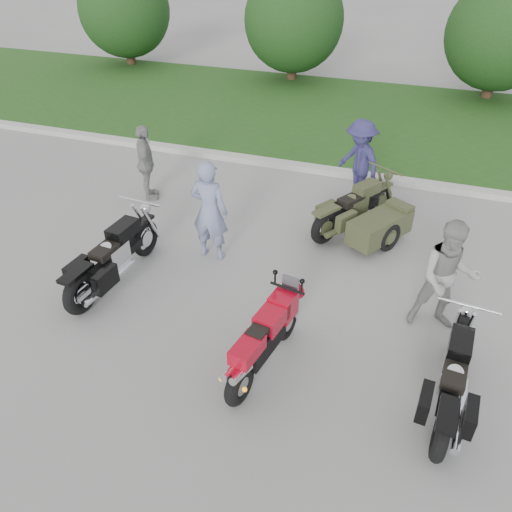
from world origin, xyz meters
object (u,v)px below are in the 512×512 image
(cruiser_sidecar, at_px, (368,220))
(person_back, at_px, (146,163))
(cruiser_right, at_px, (452,384))
(person_stripe, at_px, (210,211))
(sportbike_red, at_px, (264,340))
(person_denim, at_px, (359,162))
(cruiser_left, at_px, (111,260))
(person_grey, at_px, (447,277))

(cruiser_sidecar, height_order, person_back, person_back)
(cruiser_right, relative_size, person_stripe, 1.20)
(sportbike_red, xyz_separation_m, person_denim, (0.36, 5.55, 0.38))
(cruiser_sidecar, bearing_deg, person_denim, 138.56)
(cruiser_sidecar, bearing_deg, sportbike_red, -70.99)
(cruiser_left, bearing_deg, sportbike_red, -13.27)
(sportbike_red, relative_size, person_stripe, 1.02)
(cruiser_sidecar, bearing_deg, cruiser_left, -112.34)
(cruiser_right, bearing_deg, person_denim, 117.12)
(cruiser_left, relative_size, person_back, 1.49)
(person_grey, xyz_separation_m, person_back, (-6.43, 2.32, -0.08))
(sportbike_red, height_order, person_back, person_back)
(cruiser_left, bearing_deg, cruiser_sidecar, 41.66)
(sportbike_red, xyz_separation_m, cruiser_sidecar, (0.85, 3.98, -0.12))
(cruiser_sidecar, relative_size, person_back, 1.32)
(cruiser_sidecar, bearing_deg, person_grey, -25.26)
(cruiser_left, xyz_separation_m, person_stripe, (1.28, 1.38, 0.47))
(cruiser_right, height_order, person_stripe, person_stripe)
(cruiser_sidecar, bearing_deg, person_stripe, -118.69)
(person_grey, distance_m, person_back, 6.84)
(cruiser_left, distance_m, person_denim, 5.71)
(cruiser_left, relative_size, person_denim, 1.36)
(person_stripe, bearing_deg, person_back, -35.32)
(person_grey, bearing_deg, cruiser_left, 177.95)
(person_denim, bearing_deg, cruiser_left, -85.10)
(sportbike_red, distance_m, cruiser_right, 2.51)
(cruiser_sidecar, height_order, person_denim, person_denim)
(person_back, bearing_deg, cruiser_sidecar, -119.57)
(cruiser_right, distance_m, person_back, 7.74)
(person_grey, relative_size, person_denim, 1.00)
(cruiser_right, distance_m, person_denim, 5.85)
(sportbike_red, xyz_separation_m, person_grey, (2.31, 1.79, 0.38))
(sportbike_red, xyz_separation_m, person_back, (-4.12, 4.11, 0.30))
(cruiser_right, bearing_deg, sportbike_red, -171.53)
(cruiser_sidecar, xyz_separation_m, person_stripe, (-2.69, -1.57, 0.54))
(sportbike_red, relative_size, person_denim, 1.06)
(person_grey, height_order, person_denim, same)
(person_denim, bearing_deg, sportbike_red, -51.18)
(cruiser_left, relative_size, person_stripe, 1.31)
(sportbike_red, xyz_separation_m, cruiser_right, (2.51, 0.13, -0.10))
(person_stripe, distance_m, person_grey, 4.20)
(cruiser_right, relative_size, cruiser_sidecar, 1.04)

